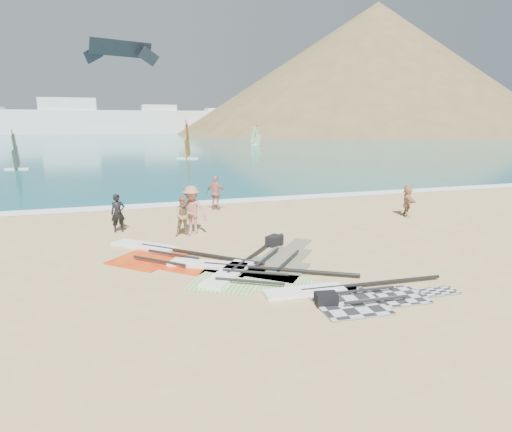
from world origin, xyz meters
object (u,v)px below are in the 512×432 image
object	(u,v)px
rig_red	(163,255)
beachgoer_back	(216,193)
rig_orange	(260,264)
beachgoer_mid	(192,210)
rig_grey	(348,295)
beachgoer_right	(408,201)
rig_green	(240,274)
beachgoer_left	(184,216)
gear_bag_near	(274,241)
person_wetsuit	(118,213)
gear_bag_far	(326,299)

from	to	relation	value
rig_red	beachgoer_back	xyz separation A→B (m)	(3.38, 7.04, 0.84)
rig_orange	beachgoer_mid	xyz separation A→B (m)	(-1.43, 4.60, 0.95)
rig_grey	beachgoer_mid	bearing A→B (deg)	113.42
beachgoer_right	beachgoer_back	bearing A→B (deg)	86.05
rig_green	beachgoer_mid	world-z (taller)	beachgoer_mid
rig_grey	beachgoer_left	size ratio (longest dim) A/B	3.27
beachgoer_back	beachgoer_right	size ratio (longest dim) A/B	1.16
rig_red	rig_grey	bearing A→B (deg)	-5.78
rig_orange	gear_bag_near	world-z (taller)	gear_bag_near
beachgoer_left	beachgoer_mid	distance (m)	0.44
person_wetsuit	beachgoer_back	bearing A→B (deg)	23.36
rig_red	beachgoer_back	bearing A→B (deg)	107.39
rig_green	person_wetsuit	size ratio (longest dim) A/B	3.37
beachgoer_right	gear_bag_near	bearing A→B (deg)	132.04
beachgoer_back	beachgoer_mid	bearing A→B (deg)	95.88
rig_red	beachgoer_mid	bearing A→B (deg)	104.75
rig_red	rig_green	bearing A→B (deg)	-8.55
person_wetsuit	beachgoer_back	xyz separation A→B (m)	(4.81, 3.12, 0.10)
gear_bag_near	beachgoer_right	bearing A→B (deg)	19.67
rig_orange	person_wetsuit	distance (m)	7.29
rig_grey	beachgoer_mid	xyz separation A→B (m)	(-2.89, 7.64, 0.95)
rig_orange	gear_bag_near	size ratio (longest dim) A/B	8.31
rig_green	rig_orange	bearing A→B (deg)	68.91
rig_green	rig_grey	bearing A→B (deg)	-15.97
beachgoer_back	beachgoer_right	xyz separation A→B (m)	(8.51, -4.21, -0.12)
rig_orange	gear_bag_far	distance (m)	3.44
beachgoer_left	beachgoer_right	xyz separation A→B (m)	(10.79, 0.35, -0.04)
beachgoer_left	beachgoer_back	distance (m)	5.09
gear_bag_far	beachgoer_left	bearing A→B (deg)	107.43
rig_orange	beachgoer_back	distance (m)	9.00
rig_red	person_wetsuit	distance (m)	4.24
beachgoer_left	beachgoer_right	world-z (taller)	beachgoer_left
rig_green	beachgoer_right	distance (m)	11.25
beachgoer_back	beachgoer_right	bearing A→B (deg)	-176.51
gear_bag_near	beachgoer_left	bearing A→B (deg)	140.48
rig_orange	gear_bag_far	bearing A→B (deg)	-128.80
beachgoer_left	beachgoer_mid	bearing A→B (deg)	30.86
rig_green	rig_orange	distance (m)	1.06
rig_green	gear_bag_near	world-z (taller)	gear_bag_near
beachgoer_left	person_wetsuit	bearing A→B (deg)	150.33
beachgoer_right	rig_orange	bearing A→B (deg)	140.11
person_wetsuit	beachgoer_left	xyz separation A→B (m)	(2.54, -1.44, 0.01)
gear_bag_near	beachgoer_left	size ratio (longest dim) A/B	0.37
beachgoer_left	beachgoer_mid	world-z (taller)	beachgoer_mid
rig_orange	beachgoer_left	bearing A→B (deg)	61.97
rig_red	beachgoer_back	world-z (taller)	beachgoer_back
gear_bag_near	beachgoer_left	xyz separation A→B (m)	(-2.97, 2.45, 0.61)
rig_red	beachgoer_right	bearing A→B (deg)	56.41
gear_bag_far	rig_green	bearing A→B (deg)	118.94
rig_orange	beachgoer_back	size ratio (longest dim) A/B	2.81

